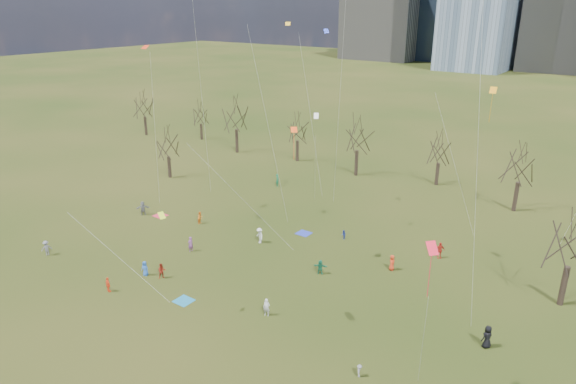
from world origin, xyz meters
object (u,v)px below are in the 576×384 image
Objects in this scene: blanket_navy at (304,233)px; person_0 at (145,268)px; person_1 at (267,307)px; person_2 at (162,271)px; blanket_crimson at (160,216)px; blanket_teal at (184,301)px; person_4 at (108,285)px.

person_0 reaches higher than blanket_navy.
person_1 reaches higher than person_2.
blanket_crimson is at bearing 84.89° from person_2.
blanket_navy is 18.96m from person_0.
person_0 is at bearing -112.41° from blanket_navy.
blanket_teal is 6.72m from person_0.
blanket_teal is 8.05m from person_1.
person_2 reaches higher than person_0.
blanket_teal is 1.03× the size of person_0.
person_2 is (1.82, 0.60, 0.03)m from person_0.
person_0 is 4.08m from person_4.
blanket_navy is 17.39m from person_1.
blanket_crimson is (-17.29, 12.24, 0.00)m from blanket_teal.
person_0 is (-6.59, 1.06, 0.76)m from blanket_teal.
person_2 is (-5.40, -16.91, 0.79)m from blanket_navy.
person_4 reaches higher than blanket_navy.
blanket_teal and blanket_navy have the same top height.
person_2 is 1.06× the size of person_4.
blanket_navy and blanket_crimson have the same top height.
person_2 is (-4.77, 1.66, 0.79)m from blanket_teal.
blanket_navy is 1.03× the size of person_0.
person_0 is at bearing 170.89° from blanket_teal.
person_0 is 0.95× the size of person_1.
blanket_navy is 22.87m from person_4.
person_2 is at bearing 160.84° from blanket_teal.
person_2 is at bearing -107.71° from blanket_navy.
person_1 reaches higher than person_0.
person_1 is (14.16, 1.58, 0.04)m from person_0.
blanket_navy is 1.06× the size of person_4.
person_1 is at bearing -66.48° from blanket_navy.
person_2 is 5.14m from person_4.
blanket_crimson is at bearing -42.52° from person_4.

